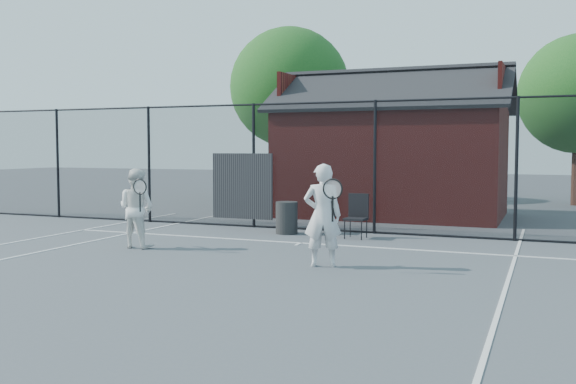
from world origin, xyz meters
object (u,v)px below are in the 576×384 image
at_px(waste_bin, 287,218).
at_px(chair_right, 356,217).
at_px(clubhouse, 393,159).
at_px(chair_left, 325,214).
at_px(player_front, 323,215).
at_px(player_back, 136,208).

bearing_deg(waste_bin, chair_right, -4.63).
bearing_deg(clubhouse, chair_left, -96.90).
bearing_deg(player_front, chair_right, 96.88).
distance_m(clubhouse, chair_right, 5.04).
relative_size(player_back, chair_right, 1.65).
relative_size(clubhouse, chair_right, 6.99).
bearing_deg(clubhouse, player_back, -112.98).
distance_m(chair_left, chair_right, 1.00).
relative_size(player_front, waste_bin, 2.32).
distance_m(clubhouse, chair_left, 4.58).
height_order(clubhouse, chair_right, clubhouse).
height_order(chair_right, waste_bin, chair_right).
bearing_deg(chair_left, waste_bin, -163.37).
xyz_separation_m(player_back, chair_left, (2.74, 3.31, -0.33)).
bearing_deg(player_front, chair_left, 108.22).
relative_size(clubhouse, waste_bin, 8.98).
distance_m(chair_left, waste_bin, 0.88).
xyz_separation_m(player_front, chair_right, (-0.40, 3.34, -0.38)).
bearing_deg(waste_bin, chair_left, 24.82).
distance_m(player_back, chair_left, 4.31).
height_order(player_back, waste_bin, player_back).
bearing_deg(clubhouse, chair_right, -86.17).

